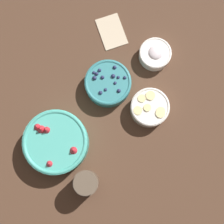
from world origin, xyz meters
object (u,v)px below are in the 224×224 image
(bowl_strawberries, at_px, (56,142))
(bowl_bananas, at_px, (150,108))
(bowl_blueberries, at_px, (108,83))
(jar_chocolate, at_px, (87,182))
(bowl_cream, at_px, (155,54))

(bowl_strawberries, bearing_deg, bowl_bananas, 104.26)
(bowl_blueberries, bearing_deg, jar_chocolate, -18.07)
(bowl_blueberries, height_order, bowl_cream, bowl_blueberries)
(jar_chocolate, bearing_deg, bowl_strawberries, -148.08)
(jar_chocolate, bearing_deg, bowl_blueberries, 161.93)
(bowl_strawberries, xyz_separation_m, jar_chocolate, (0.15, 0.09, 0.00))
(bowl_blueberries, distance_m, bowl_cream, 0.21)
(bowl_strawberries, bearing_deg, bowl_blueberries, 133.46)
(bowl_strawberries, relative_size, bowl_blueberries, 1.33)
(bowl_strawberries, bearing_deg, jar_chocolate, 31.92)
(bowl_cream, bearing_deg, bowl_strawberries, -53.68)
(bowl_strawberries, height_order, jar_chocolate, jar_chocolate)
(bowl_blueberries, distance_m, bowl_bananas, 0.17)
(bowl_bananas, bearing_deg, bowl_strawberries, -75.74)
(bowl_bananas, height_order, jar_chocolate, jar_chocolate)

